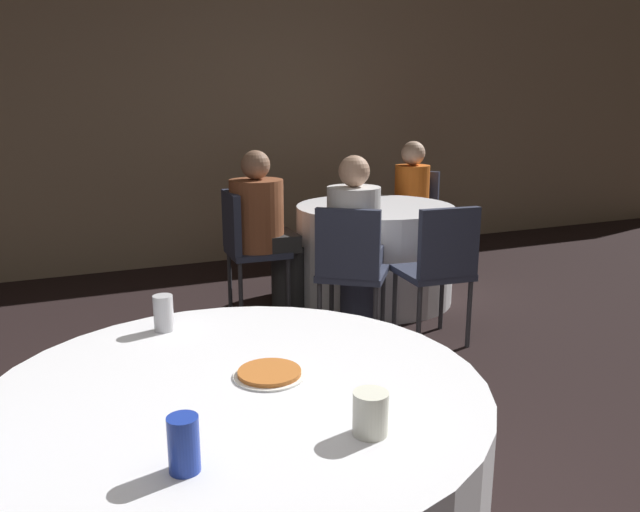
% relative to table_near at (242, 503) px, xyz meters
% --- Properties ---
extents(wall_back, '(16.00, 0.06, 2.80)m').
position_rel_table_near_xyz_m(wall_back, '(0.01, 4.19, 1.04)').
color(wall_back, gray).
rests_on(wall_back, ground_plane).
extents(table_near, '(1.35, 1.35, 0.72)m').
position_rel_table_near_xyz_m(table_near, '(0.00, 0.00, 0.00)').
color(table_near, silver).
rests_on(table_near, ground_plane).
extents(table_far, '(1.17, 1.17, 0.72)m').
position_rel_table_near_xyz_m(table_far, '(1.79, 2.52, 0.00)').
color(table_far, silver).
rests_on(table_far, ground_plane).
extents(chair_far_south, '(0.44, 0.44, 0.88)m').
position_rel_table_near_xyz_m(chair_far_south, '(1.70, 1.53, 0.17)').
color(chair_far_south, '#2D3347').
rests_on(chair_far_south, ground_plane).
extents(chair_far_southwest, '(0.56, 0.56, 0.88)m').
position_rel_table_near_xyz_m(chair_far_southwest, '(1.19, 1.72, 0.17)').
color(chair_far_southwest, '#2D3347').
rests_on(chair_far_southwest, ground_plane).
extents(chair_far_west, '(0.43, 0.42, 0.88)m').
position_rel_table_near_xyz_m(chair_far_west, '(0.80, 2.57, 0.17)').
color(chair_far_west, '#2D3347').
rests_on(chair_far_west, ground_plane).
extents(chair_far_northeast, '(0.56, 0.56, 0.88)m').
position_rel_table_near_xyz_m(chair_far_northeast, '(2.54, 3.17, 0.17)').
color(chair_far_northeast, '#2D3347').
rests_on(chair_far_northeast, ground_plane).
extents(person_floral_shirt, '(0.53, 0.38, 1.16)m').
position_rel_table_near_xyz_m(person_floral_shirt, '(0.95, 2.56, 0.24)').
color(person_floral_shirt, '#282828').
rests_on(person_floral_shirt, ground_plane).
extents(person_orange_shirt, '(0.45, 0.44, 1.15)m').
position_rel_table_near_xyz_m(person_orange_shirt, '(2.42, 3.06, 0.21)').
color(person_orange_shirt, '#4C4238').
rests_on(person_orange_shirt, ground_plane).
extents(person_white_shirt, '(0.45, 0.47, 1.17)m').
position_rel_table_near_xyz_m(person_white_shirt, '(1.29, 1.85, 0.23)').
color(person_white_shirt, '#33384C').
rests_on(person_white_shirt, ground_plane).
extents(pizza_plate_near, '(0.20, 0.20, 0.02)m').
position_rel_table_near_xyz_m(pizza_plate_near, '(0.10, 0.02, 0.37)').
color(pizza_plate_near, white).
rests_on(pizza_plate_near, table_near).
extents(soda_can_silver, '(0.07, 0.07, 0.12)m').
position_rel_table_near_xyz_m(soda_can_silver, '(-0.11, 0.51, 0.42)').
color(soda_can_silver, silver).
rests_on(soda_can_silver, table_near).
extents(soda_can_blue, '(0.07, 0.07, 0.12)m').
position_rel_table_near_xyz_m(soda_can_blue, '(-0.21, -0.34, 0.42)').
color(soda_can_blue, '#1E38A5').
rests_on(soda_can_blue, table_near).
extents(cup_near, '(0.08, 0.08, 0.10)m').
position_rel_table_near_xyz_m(cup_near, '(0.21, -0.36, 0.41)').
color(cup_near, silver).
rests_on(cup_near, table_near).
extents(cup_far, '(0.08, 0.08, 0.11)m').
position_rel_table_near_xyz_m(cup_far, '(1.58, 2.50, 0.42)').
color(cup_far, red).
rests_on(cup_far, table_far).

